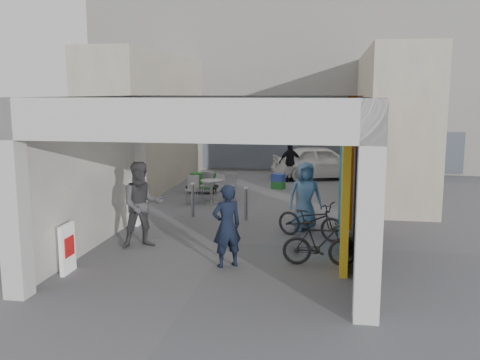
% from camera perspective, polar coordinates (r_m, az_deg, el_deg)
% --- Properties ---
extents(ground, '(90.00, 90.00, 0.00)m').
position_cam_1_polar(ground, '(12.99, -1.31, -6.69)').
color(ground, '#57565B').
rests_on(ground, ground).
extents(arcade_canopy, '(6.40, 6.45, 6.40)m').
position_cam_1_polar(arcade_canopy, '(11.66, 0.50, 3.01)').
color(arcade_canopy, '#BABBB6').
rests_on(arcade_canopy, ground).
extents(far_building, '(18.00, 4.08, 8.00)m').
position_cam_1_polar(far_building, '(26.36, 4.50, 10.18)').
color(far_building, white).
rests_on(far_building, ground).
extents(plaza_bldg_left, '(2.00, 9.00, 5.00)m').
position_cam_1_polar(plaza_bldg_left, '(20.95, -9.63, 6.23)').
color(plaza_bldg_left, '#BDB59C').
rests_on(plaza_bldg_left, ground).
extents(plaza_bldg_right, '(2.00, 9.00, 5.00)m').
position_cam_1_polar(plaza_bldg_right, '(19.90, 15.80, 5.85)').
color(plaza_bldg_right, '#BDB59C').
rests_on(plaza_bldg_right, ground).
extents(bollard_left, '(0.09, 0.09, 0.97)m').
position_cam_1_polar(bollard_left, '(15.60, -5.06, -2.17)').
color(bollard_left, gray).
rests_on(bollard_left, ground).
extents(bollard_center, '(0.09, 0.09, 0.91)m').
position_cam_1_polar(bollard_center, '(15.14, 0.64, -2.59)').
color(bollard_center, gray).
rests_on(bollard_center, ground).
extents(bollard_right, '(0.09, 0.09, 0.88)m').
position_cam_1_polar(bollard_right, '(15.08, 6.15, -2.75)').
color(bollard_right, gray).
rests_on(bollard_right, ground).
extents(advert_board_near, '(0.10, 0.55, 1.00)m').
position_cam_1_polar(advert_board_near, '(11.29, -17.92, -6.96)').
color(advert_board_near, silver).
rests_on(advert_board_near, ground).
extents(advert_board_far, '(0.13, 0.55, 1.00)m').
position_cam_1_polar(advert_board_far, '(14.91, -10.71, -2.75)').
color(advert_board_far, silver).
rests_on(advert_board_far, ground).
extents(cafe_set, '(1.50, 1.21, 0.91)m').
position_cam_1_polar(cafe_set, '(17.83, -3.22, -1.23)').
color(cafe_set, '#95959A').
rests_on(cafe_set, ground).
extents(produce_stand, '(1.08, 0.59, 0.71)m').
position_cam_1_polar(produce_stand, '(19.26, -4.05, -0.57)').
color(produce_stand, black).
rests_on(produce_stand, ground).
extents(crate_stack, '(0.55, 0.49, 0.56)m').
position_cam_1_polar(crate_stack, '(20.15, 4.10, -0.14)').
color(crate_stack, '#1C621F').
rests_on(crate_stack, ground).
extents(border_collie, '(0.22, 0.42, 0.58)m').
position_cam_1_polar(border_collie, '(12.69, -1.53, -5.99)').
color(border_collie, black).
rests_on(border_collie, ground).
extents(man_with_dog, '(0.76, 0.70, 1.73)m').
position_cam_1_polar(man_with_dog, '(11.04, -1.42, -4.92)').
color(man_with_dog, black).
rests_on(man_with_dog, ground).
extents(man_back_turned, '(1.22, 1.14, 2.01)m').
position_cam_1_polar(man_back_turned, '(12.62, -10.41, -2.61)').
color(man_back_turned, '#3D3D3F').
rests_on(man_back_turned, ground).
extents(man_elderly, '(1.01, 0.81, 1.81)m').
position_cam_1_polar(man_elderly, '(14.09, 6.95, -1.71)').
color(man_elderly, '#547AA3').
rests_on(man_elderly, ground).
extents(man_crates, '(1.02, 0.74, 1.60)m').
position_cam_1_polar(man_crates, '(21.67, 5.38, 1.91)').
color(man_crates, black).
rests_on(man_crates, ground).
extents(bicycle_front, '(1.89, 1.33, 0.94)m').
position_cam_1_polar(bicycle_front, '(13.36, 7.53, -4.22)').
color(bicycle_front, black).
rests_on(bicycle_front, ground).
extents(bicycle_rear, '(1.57, 0.51, 0.93)m').
position_cam_1_polar(bicycle_rear, '(11.33, 8.51, -6.74)').
color(bicycle_rear, black).
rests_on(bicycle_rear, ground).
extents(white_van, '(4.43, 2.72, 1.41)m').
position_cam_1_polar(white_van, '(22.63, 8.71, 1.91)').
color(white_van, white).
rests_on(white_van, ground).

